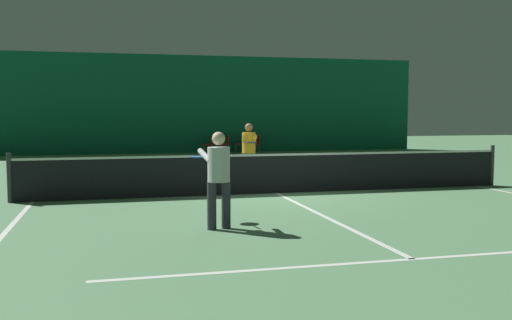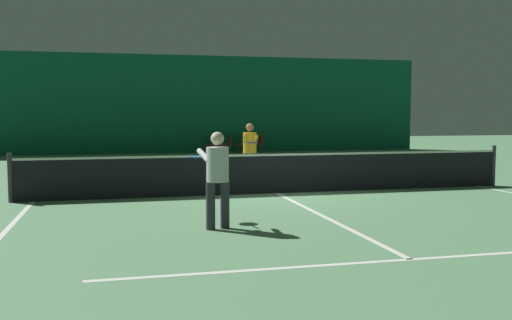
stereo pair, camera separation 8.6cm
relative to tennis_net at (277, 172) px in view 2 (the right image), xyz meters
name	(u,v)px [view 2 (the right image)]	position (x,y,z in m)	size (l,w,h in m)	color
ground_plane	(277,193)	(0.00, 0.00, -0.51)	(60.00, 60.00, 0.00)	#56845B
backdrop_curtain	(195,104)	(0.00, 14.52, 1.83)	(23.00, 0.12, 4.69)	#0F5138
court_line_baseline_far	(203,157)	(0.00, 11.90, -0.51)	(11.00, 0.10, 0.00)	silver
court_line_service_far	(227,168)	(0.00, 6.40, -0.51)	(8.25, 0.10, 0.00)	silver
court_line_service_near	(410,259)	(0.00, -6.40, -0.51)	(8.25, 0.10, 0.00)	silver
court_line_sideline_left	(33,202)	(-5.50, 0.00, -0.51)	(0.10, 23.80, 0.00)	silver
court_line_sideline_right	(478,186)	(5.50, 0.00, -0.51)	(0.10, 23.80, 0.00)	silver
court_line_centre	(277,193)	(0.00, 0.00, -0.51)	(0.10, 12.80, 0.00)	silver
tennis_net	(277,172)	(0.00, 0.00, 0.00)	(12.00, 0.10, 1.07)	black
player_near	(217,172)	(-2.12, -3.79, 0.43)	(0.57, 1.36, 1.61)	#2D2D38
player_far	(250,148)	(-0.10, 2.42, 0.44)	(0.58, 1.37, 1.63)	#2D2D38
courtside_chair_0	(211,143)	(0.72, 13.97, -0.03)	(0.44, 0.44, 0.84)	brown
courtside_chair_1	(227,143)	(1.49, 13.97, -0.03)	(0.44, 0.44, 0.84)	brown
courtside_chair_2	(243,143)	(2.27, 13.97, -0.03)	(0.44, 0.44, 0.84)	brown
courtside_chair_3	(258,142)	(3.04, 13.97, -0.03)	(0.44, 0.44, 0.84)	brown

